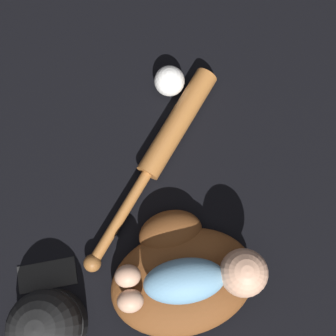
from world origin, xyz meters
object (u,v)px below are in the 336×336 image
baseball_cap (46,326)px  baseball_bat (166,143)px  baby_figure (201,279)px  baseball_glove (181,273)px  baseball (169,81)px

baseball_cap → baseball_bat: bearing=38.9°
baby_figure → baseball_bat: (0.04, 0.33, -0.11)m
baseball_cap → baseball_glove: bearing=1.1°
baby_figure → baseball: baby_figure is taller
baby_figure → baseball: size_ratio=4.18×
baby_figure → baseball: bearing=77.7°
baseball_glove → baseball_cap: (-0.31, -0.01, 0.02)m
baseball → baseball_cap: 0.65m
baseball → baseball_cap: bearing=-134.4°
baby_figure → baseball_cap: baby_figure is taller
baseball_bat → baseball: bearing=66.8°
baby_figure → baseball_cap: size_ratio=1.39×
baseball_glove → baby_figure: (0.03, -0.03, 0.09)m
baby_figure → baseball_cap: (-0.35, 0.02, -0.07)m
baseball_glove → baseball: baseball_glove is taller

